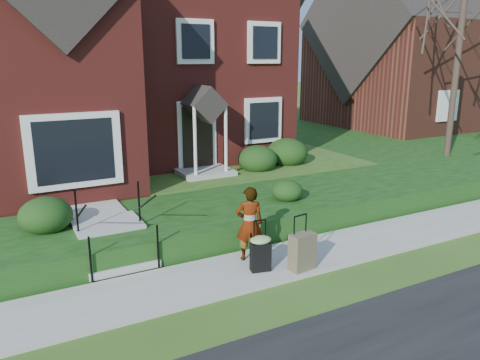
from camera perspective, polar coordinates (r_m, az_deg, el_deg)
ground at (r=9.67m, az=2.46°, el=-10.71°), size 120.00×120.00×0.00m
sidewalk at (r=9.66m, az=2.46°, el=-10.49°), size 60.00×1.60×0.08m
terrace at (r=20.62m, az=-3.35°, el=3.97°), size 44.00×20.00×0.60m
walkway at (r=13.14m, az=-18.44°, el=-1.58°), size 1.20×6.00×0.06m
main_house at (r=17.67m, az=-14.84°, el=17.90°), size 10.40×10.20×9.40m
neighbour_house at (r=27.61m, az=20.61°, el=16.15°), size 9.40×8.00×9.20m
front_steps at (r=10.24m, az=-15.21°, el=-6.86°), size 1.40×2.02×1.50m
foundation_shrubs at (r=13.56m, az=-7.47°, el=1.40°), size 9.95×4.55×0.99m
woman at (r=9.59m, az=1.15°, el=-5.34°), size 0.66×0.54×1.57m
suitcase_black at (r=9.24m, az=2.52°, el=-8.69°), size 0.50×0.44×1.04m
suitcase_olive at (r=9.38m, az=7.60°, el=-8.64°), size 0.55×0.35×1.12m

